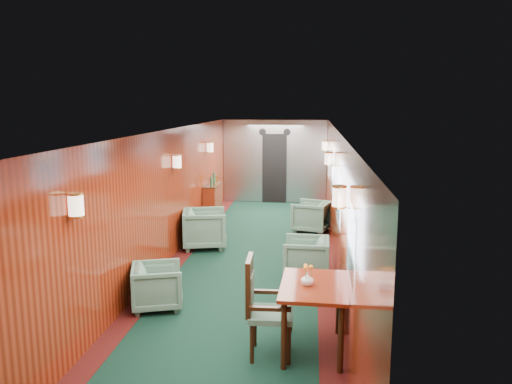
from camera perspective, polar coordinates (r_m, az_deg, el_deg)
room at (r=8.58m, az=-0.83°, el=1.90°), size 12.00×12.10×2.40m
bulkhead at (r=14.48m, az=2.15°, el=3.47°), size 2.98×0.17×2.39m
windows_right at (r=8.80m, az=9.04°, el=0.76°), size 0.02×8.60×0.80m
wall_sconces at (r=9.12m, az=-0.38°, el=3.37°), size 2.97×7.97×0.25m
dining_table at (r=5.91m, az=6.62°, el=-11.61°), size 0.79×1.10×0.81m
side_chair at (r=5.80m, az=0.63°, el=-12.55°), size 0.54×0.57×1.16m
credenza at (r=12.36m, az=-4.95°, el=-1.11°), size 0.32×1.01×1.18m
flower_vase at (r=5.79m, az=5.88°, el=-9.86°), size 0.17×0.17×0.15m
armchair_left_near at (r=7.30m, az=-11.20°, el=-10.51°), size 0.87×0.85×0.63m
armchair_left_far at (r=10.05m, az=-5.87°, el=-4.17°), size 1.02×1.00×0.78m
armchair_right_near at (r=8.35m, az=5.73°, el=-7.50°), size 0.77×0.75×0.68m
armchair_right_far at (r=11.30m, az=6.30°, el=-2.79°), size 0.94×0.93×0.70m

